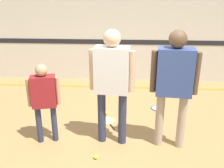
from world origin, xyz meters
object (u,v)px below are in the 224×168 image
object	(u,v)px
person_student_left	(44,95)
tennis_ball_by_spare_racket	(106,113)
person_student_right	(174,78)
racket_second_spare	(158,108)
tennis_ball_near_instructor	(96,157)
person_instructor	(112,76)
racket_spare_on_floor	(108,121)

from	to	relation	value
person_student_left	tennis_ball_by_spare_racket	world-z (taller)	person_student_left
person_student_right	racket_second_spare	distance (m)	1.70
person_student_left	tennis_ball_near_instructor	bearing A→B (deg)	-40.39
person_student_right	tennis_ball_near_instructor	size ratio (longest dim) A/B	26.94
person_instructor	person_student_left	size ratio (longest dim) A/B	1.39
person_student_left	tennis_ball_by_spare_racket	bearing A→B (deg)	34.82
racket_spare_on_floor	person_student_left	bearing A→B (deg)	-78.08
racket_spare_on_floor	tennis_ball_by_spare_racket	world-z (taller)	tennis_ball_by_spare_racket
person_instructor	tennis_ball_near_instructor	world-z (taller)	person_instructor
racket_spare_on_floor	racket_second_spare	distance (m)	1.16
person_student_left	tennis_ball_by_spare_racket	size ratio (longest dim) A/B	19.26
racket_spare_on_floor	person_instructor	bearing A→B (deg)	-14.51
person_instructor	tennis_ball_near_instructor	bearing A→B (deg)	-107.09
racket_second_spare	person_student_right	bearing A→B (deg)	-168.25
person_student_left	person_instructor	bearing A→B (deg)	-10.52
person_student_right	tennis_ball_by_spare_racket	bearing A→B (deg)	-35.41
person_student_left	tennis_ball_by_spare_racket	xyz separation A→B (m)	(0.85, 0.95, -0.75)
person_student_right	tennis_ball_near_instructor	distance (m)	1.58
person_student_left	person_student_right	xyz separation A→B (m)	(1.90, 0.01, 0.31)
person_instructor	person_student_left	bearing A→B (deg)	-171.00
racket_second_spare	tennis_ball_by_spare_racket	bearing A→B (deg)	119.77
person_instructor	racket_second_spare	size ratio (longest dim) A/B	3.60
racket_spare_on_floor	tennis_ball_near_instructor	bearing A→B (deg)	-29.40
person_instructor	racket_spare_on_floor	bearing A→B (deg)	106.53
tennis_ball_by_spare_racket	racket_second_spare	bearing A→B (deg)	19.09
person_student_left	racket_spare_on_floor	size ratio (longest dim) A/B	2.43
racket_spare_on_floor	racket_second_spare	bearing A→B (deg)	97.80
person_student_right	racket_spare_on_floor	size ratio (longest dim) A/B	3.40
person_instructor	tennis_ball_by_spare_racket	distance (m)	1.40
person_student_left	racket_second_spare	world-z (taller)	person_student_left
person_student_left	person_student_right	size ratio (longest dim) A/B	0.71
tennis_ball_near_instructor	person_student_right	bearing A→B (deg)	21.26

